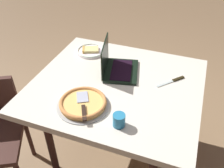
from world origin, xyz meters
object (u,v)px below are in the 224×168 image
Objects in this scene: dining_table at (117,91)px; laptop at (116,66)px; pizza_tray at (83,103)px; table_knife at (173,81)px; pizza_plate at (91,51)px; drink_cup at (119,120)px.

laptop is (-0.05, 0.13, 0.12)m from dining_table.
pizza_tray reaches higher than table_knife.
pizza_plate is at bearing 110.02° from pizza_tray.
dining_table is 0.40m from table_knife.
pizza_plate is 0.71× the size of pizza_tray.
laptop is 1.51× the size of pizza_plate.
dining_table is at bearing 67.43° from pizza_tray.
pizza_tray is (-0.12, -0.28, 0.09)m from dining_table.
dining_table is 6.21× the size of table_knife.
dining_table is 0.40m from drink_cup.
drink_cup is at bearing -54.92° from pizza_plate.
table_knife is (0.70, -0.16, -0.01)m from pizza_plate.
laptop is 0.35m from pizza_plate.
laptop is 1.92× the size of table_knife.
laptop is at bearing -33.63° from pizza_plate.
pizza_tray is 0.27m from drink_cup.
table_knife is at bearing 42.74° from pizza_tray.
laptop is 0.53m from drink_cup.
pizza_tray is at bearing 163.67° from drink_cup.
dining_table is at bearing -156.26° from table_knife.
pizza_tray is at bearing -69.98° from pizza_plate.
drink_cup is (0.26, -0.08, 0.02)m from pizza_tray.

